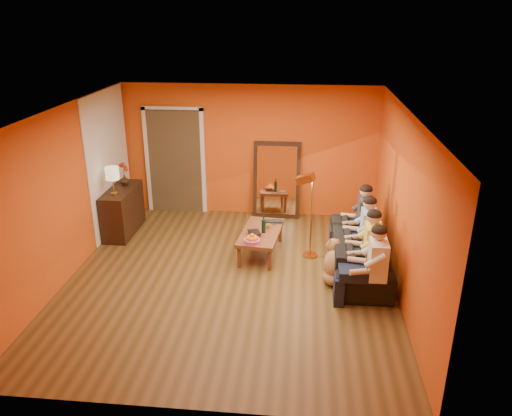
# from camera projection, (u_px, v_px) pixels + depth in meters

# --- Properties ---
(room_shell) EXTENTS (5.00, 5.50, 2.60)m
(room_shell) POSITION_uv_depth(u_px,v_px,m) (232.00, 192.00, 7.62)
(room_shell) COLOR brown
(room_shell) RESTS_ON ground
(white_accent) EXTENTS (0.02, 1.90, 2.58)m
(white_accent) POSITION_uv_depth(u_px,v_px,m) (109.00, 162.00, 9.13)
(white_accent) COLOR white
(white_accent) RESTS_ON wall_left
(doorway_recess) EXTENTS (1.06, 0.30, 2.10)m
(doorway_recess) POSITION_uv_depth(u_px,v_px,m) (177.00, 160.00, 10.13)
(doorway_recess) COLOR #3F2D19
(doorway_recess) RESTS_ON floor
(door_jamb_left) EXTENTS (0.08, 0.06, 2.20)m
(door_jamb_left) POSITION_uv_depth(u_px,v_px,m) (148.00, 161.00, 10.07)
(door_jamb_left) COLOR white
(door_jamb_left) RESTS_ON wall_back
(door_jamb_right) EXTENTS (0.08, 0.06, 2.20)m
(door_jamb_right) POSITION_uv_depth(u_px,v_px,m) (203.00, 163.00, 9.96)
(door_jamb_right) COLOR white
(door_jamb_right) RESTS_ON wall_back
(door_header) EXTENTS (1.22, 0.06, 0.08)m
(door_header) POSITION_uv_depth(u_px,v_px,m) (172.00, 108.00, 9.62)
(door_header) COLOR white
(door_header) RESTS_ON wall_back
(mirror_frame) EXTENTS (0.92, 0.27, 1.51)m
(mirror_frame) POSITION_uv_depth(u_px,v_px,m) (277.00, 180.00, 9.86)
(mirror_frame) COLOR black
(mirror_frame) RESTS_ON floor
(mirror_glass) EXTENTS (0.78, 0.21, 1.35)m
(mirror_glass) POSITION_uv_depth(u_px,v_px,m) (277.00, 181.00, 9.82)
(mirror_glass) COLOR white
(mirror_glass) RESTS_ON mirror_frame
(sideboard) EXTENTS (0.44, 1.18, 0.85)m
(sideboard) POSITION_uv_depth(u_px,v_px,m) (123.00, 211.00, 9.24)
(sideboard) COLOR black
(sideboard) RESTS_ON floor
(table_lamp) EXTENTS (0.24, 0.24, 0.51)m
(table_lamp) POSITION_uv_depth(u_px,v_px,m) (113.00, 181.00, 8.71)
(table_lamp) COLOR beige
(table_lamp) RESTS_ON sideboard
(sofa) EXTENTS (2.15, 0.84, 0.63)m
(sofa) POSITION_uv_depth(u_px,v_px,m) (359.00, 252.00, 7.91)
(sofa) COLOR black
(sofa) RESTS_ON floor
(coffee_table) EXTENTS (0.75, 1.28, 0.42)m
(coffee_table) POSITION_uv_depth(u_px,v_px,m) (261.00, 242.00, 8.48)
(coffee_table) COLOR brown
(coffee_table) RESTS_ON floor
(floor_lamp) EXTENTS (0.36, 0.31, 1.44)m
(floor_lamp) POSITION_uv_depth(u_px,v_px,m) (311.00, 217.00, 8.20)
(floor_lamp) COLOR #C98C3B
(floor_lamp) RESTS_ON floor
(dog) EXTENTS (0.58, 0.69, 0.69)m
(dog) POSITION_uv_depth(u_px,v_px,m) (335.00, 262.00, 7.55)
(dog) COLOR #A26949
(dog) RESTS_ON floor
(person_far_left) EXTENTS (0.70, 0.44, 1.22)m
(person_far_left) POSITION_uv_depth(u_px,v_px,m) (377.00, 266.00, 6.87)
(person_far_left) COLOR beige
(person_far_left) RESTS_ON sofa
(person_mid_left) EXTENTS (0.70, 0.44, 1.22)m
(person_mid_left) POSITION_uv_depth(u_px,v_px,m) (372.00, 248.00, 7.38)
(person_mid_left) COLOR #D6CA47
(person_mid_left) RESTS_ON sofa
(person_mid_right) EXTENTS (0.70, 0.44, 1.22)m
(person_mid_right) POSITION_uv_depth(u_px,v_px,m) (368.00, 233.00, 7.89)
(person_mid_right) COLOR #86A5D0
(person_mid_right) RESTS_ON sofa
(person_far_right) EXTENTS (0.70, 0.44, 1.22)m
(person_far_right) POSITION_uv_depth(u_px,v_px,m) (365.00, 219.00, 8.39)
(person_far_right) COLOR #333338
(person_far_right) RESTS_ON sofa
(fruit_bowl) EXTENTS (0.26, 0.26, 0.16)m
(fruit_bowl) POSITION_uv_depth(u_px,v_px,m) (252.00, 238.00, 7.97)
(fruit_bowl) COLOR #D64B96
(fruit_bowl) RESTS_ON coffee_table
(wine_bottle) EXTENTS (0.07, 0.07, 0.31)m
(wine_bottle) POSITION_uv_depth(u_px,v_px,m) (264.00, 224.00, 8.30)
(wine_bottle) COLOR black
(wine_bottle) RESTS_ON coffee_table
(tumbler) EXTENTS (0.09, 0.09, 0.08)m
(tumbler) POSITION_uv_depth(u_px,v_px,m) (268.00, 226.00, 8.49)
(tumbler) COLOR #B27F3F
(tumbler) RESTS_ON coffee_table
(laptop) EXTENTS (0.38, 0.27, 0.03)m
(laptop) POSITION_uv_depth(u_px,v_px,m) (273.00, 223.00, 8.71)
(laptop) COLOR black
(laptop) RESTS_ON coffee_table
(book_lower) EXTENTS (0.21, 0.26, 0.02)m
(book_lower) POSITION_uv_depth(u_px,v_px,m) (249.00, 235.00, 8.23)
(book_lower) COLOR black
(book_lower) RESTS_ON coffee_table
(book_mid) EXTENTS (0.22, 0.27, 0.02)m
(book_mid) POSITION_uv_depth(u_px,v_px,m) (250.00, 234.00, 8.23)
(book_mid) COLOR #AD2813
(book_mid) RESTS_ON book_lower
(book_upper) EXTENTS (0.26, 0.30, 0.02)m
(book_upper) POSITION_uv_depth(u_px,v_px,m) (249.00, 233.00, 8.21)
(book_upper) COLOR black
(book_upper) RESTS_ON book_mid
(vase) EXTENTS (0.18, 0.18, 0.18)m
(vase) POSITION_uv_depth(u_px,v_px,m) (125.00, 180.00, 9.28)
(vase) COLOR black
(vase) RESTS_ON sideboard
(flowers) EXTENTS (0.17, 0.17, 0.45)m
(flowers) POSITION_uv_depth(u_px,v_px,m) (123.00, 167.00, 9.19)
(flowers) COLOR #AD2813
(flowers) RESTS_ON vase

